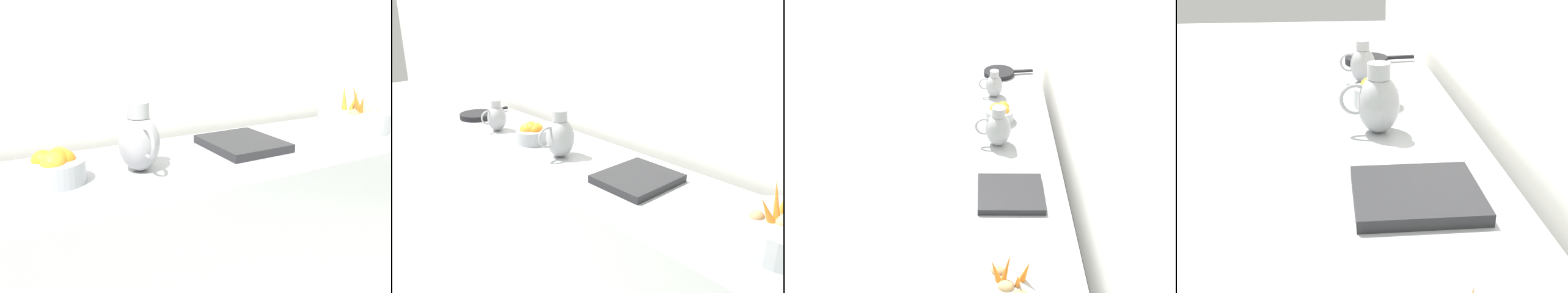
# 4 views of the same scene
# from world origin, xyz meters

# --- Properties ---
(tile_wall_left) EXTENTS (0.10, 8.11, 3.00)m
(tile_wall_left) POSITION_xyz_m (-1.95, 0.77, 1.50)
(tile_wall_left) COLOR white
(tile_wall_left) RESTS_ON ground_plane
(prep_counter) EXTENTS (0.66, 2.96, 0.91)m
(prep_counter) POSITION_xyz_m (-1.51, 0.27, 0.45)
(prep_counter) COLOR #9EA0A5
(prep_counter) RESTS_ON ground_plane
(orange_bowl) EXTENTS (0.18, 0.18, 0.12)m
(orange_bowl) POSITION_xyz_m (-1.51, -0.22, 0.96)
(orange_bowl) COLOR #9EA0A5
(orange_bowl) RESTS_ON prep_counter
(metal_pitcher_tall) EXTENTS (0.21, 0.15, 0.25)m
(metal_pitcher_tall) POSITION_xyz_m (-1.49, 0.07, 1.02)
(metal_pitcher_tall) COLOR #939399
(metal_pitcher_tall) RESTS_ON prep_counter
(metal_pitcher_short) EXTENTS (0.17, 0.12, 0.20)m
(metal_pitcher_short) POSITION_xyz_m (-1.48, -0.56, 1.00)
(metal_pitcher_short) COLOR #939399
(metal_pitcher_short) RESTS_ON prep_counter
(counter_sink_basin) EXTENTS (0.34, 0.30, 0.04)m
(counter_sink_basin) POSITION_xyz_m (-1.54, 0.56, 0.93)
(counter_sink_basin) COLOR #232326
(counter_sink_basin) RESTS_ON prep_counter
(skillet_on_counter) EXTENTS (0.38, 0.23, 0.03)m
(skillet_on_counter) POSITION_xyz_m (-1.53, -0.91, 0.93)
(skillet_on_counter) COLOR black
(skillet_on_counter) RESTS_ON prep_counter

